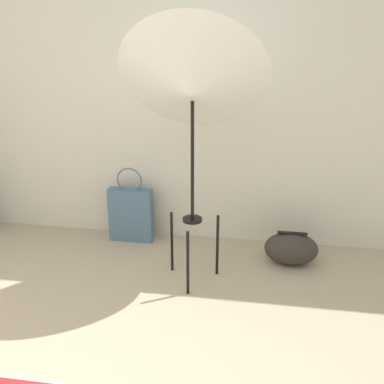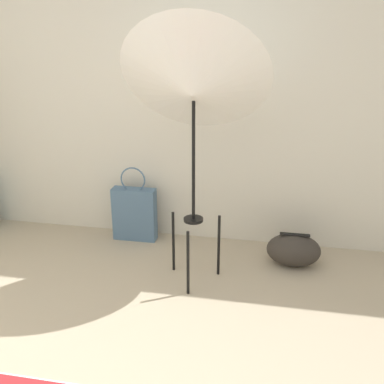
% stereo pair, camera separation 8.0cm
% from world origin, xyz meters
% --- Properties ---
extents(wall_back, '(8.00, 0.05, 2.60)m').
position_xyz_m(wall_back, '(0.00, 2.29, 1.30)').
color(wall_back, beige).
rests_on(wall_back, ground_plane).
extents(photo_umbrella, '(0.95, 0.72, 1.78)m').
position_xyz_m(photo_umbrella, '(0.24, 1.58, 1.34)').
color(photo_umbrella, black).
rests_on(photo_umbrella, ground_plane).
extents(tote_bag, '(0.36, 0.11, 0.63)m').
position_xyz_m(tote_bag, '(-0.35, 2.12, 0.23)').
color(tote_bag, slate).
rests_on(tote_bag, ground_plane).
extents(duffel_bag, '(0.40, 0.25, 0.26)m').
position_xyz_m(duffel_bag, '(0.94, 1.92, 0.12)').
color(duffel_bag, '#332D28').
rests_on(duffel_bag, ground_plane).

